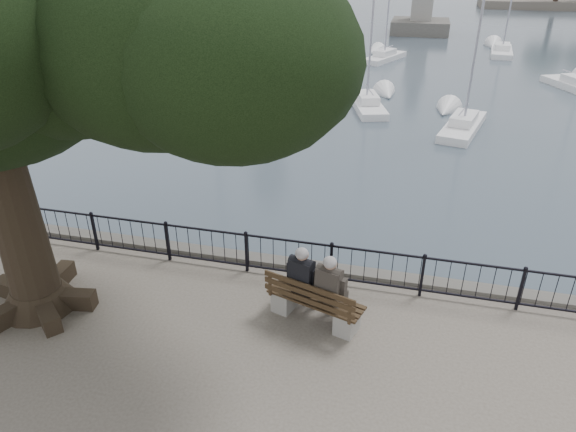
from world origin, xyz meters
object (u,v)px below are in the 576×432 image
(bench, at_px, (314,306))
(person_left, at_px, (305,283))
(lion_monument, at_px, (422,11))
(person_right, at_px, (332,292))
(tree, at_px, (10,17))

(bench, distance_m, person_left, 0.50)
(bench, height_order, lion_monument, lion_monument)
(person_right, height_order, tree, tree)
(bench, relative_size, person_right, 1.25)
(bench, relative_size, tree, 0.19)
(bench, distance_m, person_right, 0.54)
(person_left, distance_m, tree, 7.00)
(bench, relative_size, lion_monument, 0.25)
(person_right, relative_size, tree, 0.15)
(bench, xyz_separation_m, person_left, (-0.23, 0.19, 0.40))
(person_left, height_order, lion_monument, lion_monument)
(tree, bearing_deg, bench, 9.12)
(person_right, distance_m, lion_monument, 48.85)
(person_left, xyz_separation_m, person_right, (0.59, -0.18, 0.00))
(person_left, bearing_deg, lion_monument, 88.43)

